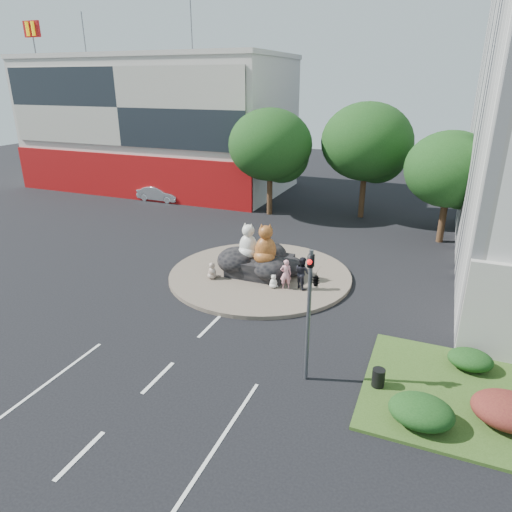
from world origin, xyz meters
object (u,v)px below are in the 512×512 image
Objects in this scene: kitten_white at (273,281)px; pedestrian_dark at (302,273)px; cat_white at (248,240)px; kitten_calico at (212,270)px; litter_bin at (378,378)px; cat_tabby at (266,243)px; parked_car at (160,193)px; pedestrian_pink at (286,274)px.

pedestrian_dark is at bearing -11.91° from kitten_white.
cat_white is 2.08× the size of kitten_calico.
pedestrian_dark is at bearing -6.60° from cat_white.
cat_white is at bearing 137.63° from litter_bin.
cat_tabby reaches higher than cat_white.
kitten_calico is 4.87m from pedestrian_dark.
pedestrian_dark is 0.41× the size of parked_car.
cat_tabby is at bearing 134.75° from litter_bin.
cat_white is at bearing 114.12° from kitten_white.
cat_tabby is 2.30× the size of kitten_calico.
litter_bin is at bearing 108.42° from pedestrian_pink.
cat_white reaches higher than parked_car.
pedestrian_dark is at bearing -127.35° from parked_car.
pedestrian_pink is 2.38× the size of litter_bin.
kitten_calico is 18.80m from parked_car.
parked_car is at bearing 138.07° from litter_bin.
litter_bin is at bearing 15.55° from kitten_calico.
cat_tabby is 2.49m from pedestrian_dark.
parked_car is at bearing 145.58° from cat_white.
parked_car is at bearing 0.26° from pedestrian_dark.
parked_car is (-14.06, 12.51, -1.41)m from cat_white.
kitten_calico is at bearing -137.91° from parked_car.
cat_white is at bearing -131.53° from parked_car.
parked_car is 29.82m from litter_bin.
parked_car reaches higher than kitten_calico.
cat_white reaches higher than kitten_white.
pedestrian_dark reaches higher than kitten_white.
pedestrian_pink is (2.57, -1.19, -1.09)m from cat_white.
kitten_white is 1.12× the size of litter_bin.
kitten_calico is (-2.64, -1.09, -1.51)m from cat_tabby.
cat_white is 2.81m from kitten_white.
pedestrian_pink reaches higher than parked_car.
cat_white reaches higher than kitten_calico.
parked_car is (-17.38, 13.33, -0.37)m from pedestrian_dark.
cat_white reaches higher than pedestrian_dark.
kitten_calico is at bearing 179.38° from cat_tabby.
cat_white is at bearing 92.01° from kitten_calico.
cat_white is 2.96× the size of litter_bin.
cat_tabby is 3.27× the size of litter_bin.
pedestrian_dark is at bearing -177.43° from pedestrian_pink.
kitten_calico is 1.42× the size of litter_bin.
cat_tabby reaches higher than parked_car.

